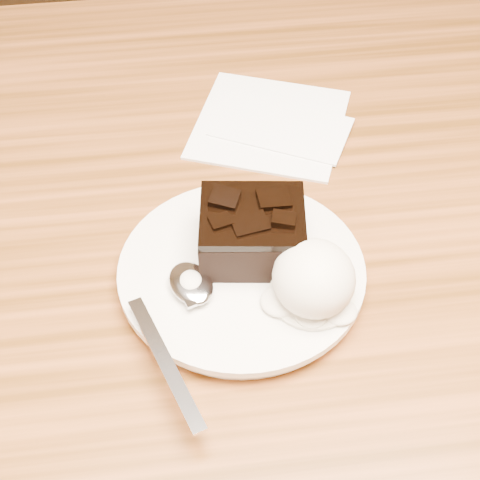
{
  "coord_description": "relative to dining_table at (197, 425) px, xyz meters",
  "views": [
    {
      "loc": [
        -0.01,
        -0.48,
        1.25
      ],
      "look_at": [
        0.05,
        -0.06,
        0.79
      ],
      "focal_mm": 56.49,
      "sensor_mm": 36.0,
      "label": 1
    }
  ],
  "objects": [
    {
      "name": "crumb_a",
      "position": [
        0.0,
        -0.08,
        0.39
      ],
      "size": [
        0.01,
        0.01,
        0.0
      ],
      "primitive_type": "cube",
      "rotation": [
        0.0,
        0.0,
        0.95
      ],
      "color": "black",
      "rests_on": "plate"
    },
    {
      "name": "brownie",
      "position": [
        0.06,
        -0.06,
        0.41
      ],
      "size": [
        0.09,
        0.08,
        0.04
      ],
      "primitive_type": "cube",
      "rotation": [
        0.0,
        0.0,
        -0.13
      ],
      "color": "black",
      "rests_on": "plate"
    },
    {
      "name": "ice_cream_scoop",
      "position": [
        0.1,
        -0.11,
        0.42
      ],
      "size": [
        0.07,
        0.07,
        0.06
      ],
      "primitive_type": "ellipsoid",
      "color": "silver",
      "rests_on": "plate"
    },
    {
      "name": "napkin",
      "position": [
        0.1,
        0.13,
        0.38
      ],
      "size": [
        0.19,
        0.19,
        0.01
      ],
      "primitive_type": "cube",
      "rotation": [
        0.0,
        0.0,
        -0.37
      ],
      "color": "white",
      "rests_on": "dining_table"
    },
    {
      "name": "melt_puddle",
      "position": [
        0.1,
        -0.11,
        0.39
      ],
      "size": [
        0.07,
        0.07,
        0.0
      ],
      "primitive_type": "cylinder",
      "color": "white",
      "rests_on": "plate"
    },
    {
      "name": "spoon",
      "position": [
        0.0,
        -0.09,
        0.4
      ],
      "size": [
        0.09,
        0.19,
        0.01
      ],
      "primitive_type": null,
      "rotation": [
        0.0,
        0.0,
        0.33
      ],
      "color": "silver",
      "rests_on": "plate"
    },
    {
      "name": "dining_table",
      "position": [
        0.0,
        0.0,
        0.0
      ],
      "size": [
        1.2,
        0.8,
        0.75
      ],
      "primitive_type": null,
      "color": "#502D0E",
      "rests_on": "floor"
    },
    {
      "name": "plate",
      "position": [
        0.05,
        -0.07,
        0.38
      ],
      "size": [
        0.21,
        0.21,
        0.02
      ],
      "primitive_type": "cylinder",
      "color": "white",
      "rests_on": "dining_table"
    },
    {
      "name": "crumb_b",
      "position": [
        0.11,
        -0.11,
        0.39
      ],
      "size": [
        0.01,
        0.01,
        0.0
      ],
      "primitive_type": "cube",
      "rotation": [
        0.0,
        0.0,
        1.17
      ],
      "color": "black",
      "rests_on": "plate"
    }
  ]
}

